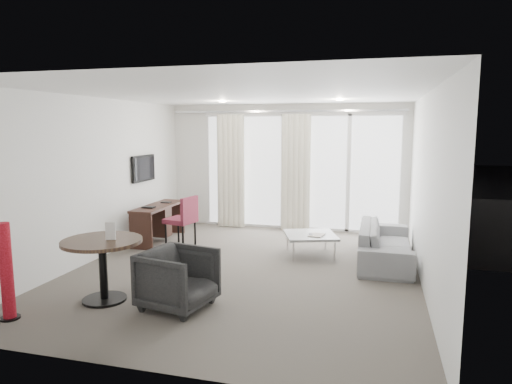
% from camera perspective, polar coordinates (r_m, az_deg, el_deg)
% --- Properties ---
extents(floor, '(5.00, 6.00, 0.00)m').
position_cam_1_polar(floor, '(6.97, -1.30, -9.67)').
color(floor, '#59524A').
rests_on(floor, ground).
extents(ceiling, '(5.00, 6.00, 0.00)m').
position_cam_1_polar(ceiling, '(6.65, -1.37, 12.18)').
color(ceiling, white).
rests_on(ceiling, ground).
extents(wall_left, '(0.00, 6.00, 2.60)m').
position_cam_1_polar(wall_left, '(7.77, -19.33, 1.53)').
color(wall_left, silver).
rests_on(wall_left, ground).
extents(wall_right, '(0.00, 6.00, 2.60)m').
position_cam_1_polar(wall_right, '(6.45, 20.49, 0.22)').
color(wall_right, silver).
rests_on(wall_right, ground).
extents(wall_front, '(5.00, 0.00, 2.60)m').
position_cam_1_polar(wall_front, '(3.94, -13.74, -4.25)').
color(wall_front, silver).
rests_on(wall_front, ground).
extents(window_panel, '(4.00, 0.02, 2.38)m').
position_cam_1_polar(window_panel, '(9.53, 5.47, 2.48)').
color(window_panel, white).
rests_on(window_panel, ground).
extents(window_frame, '(4.10, 0.06, 2.44)m').
position_cam_1_polar(window_frame, '(9.51, 5.46, 2.47)').
color(window_frame, white).
rests_on(window_frame, ground).
extents(curtain_left, '(0.60, 0.20, 2.38)m').
position_cam_1_polar(curtain_left, '(9.72, -3.16, 2.61)').
color(curtain_left, beige).
rests_on(curtain_left, ground).
extents(curtain_right, '(0.60, 0.20, 2.38)m').
position_cam_1_polar(curtain_right, '(9.38, 5.00, 2.40)').
color(curtain_right, beige).
rests_on(curtain_right, ground).
extents(curtain_track, '(4.80, 0.04, 0.04)m').
position_cam_1_polar(curtain_track, '(9.38, 3.57, 10.06)').
color(curtain_track, '#B2B2B7').
rests_on(curtain_track, ceiling).
extents(downlight_a, '(0.12, 0.12, 0.02)m').
position_cam_1_polar(downlight_a, '(8.45, -4.22, 11.22)').
color(downlight_a, '#FFE0B2').
rests_on(downlight_a, ceiling).
extents(downlight_b, '(0.12, 0.12, 0.02)m').
position_cam_1_polar(downlight_b, '(8.01, 10.40, 11.28)').
color(downlight_b, '#FFE0B2').
rests_on(downlight_b, ceiling).
extents(desk, '(0.45, 1.44, 0.68)m').
position_cam_1_polar(desk, '(8.81, -12.06, -3.80)').
color(desk, '#311B14').
rests_on(desk, floor).
extents(tv, '(0.05, 0.80, 0.50)m').
position_cam_1_polar(tv, '(8.97, -13.89, 2.89)').
color(tv, black).
rests_on(tv, wall_left).
extents(desk_chair, '(0.58, 0.56, 0.91)m').
position_cam_1_polar(desk_chair, '(8.32, -9.44, -3.59)').
color(desk_chair, maroon).
rests_on(desk_chair, floor).
extents(round_table, '(0.98, 0.98, 0.77)m').
position_cam_1_polar(round_table, '(5.98, -18.55, -9.26)').
color(round_table, '#332218').
rests_on(round_table, floor).
extents(menu_card, '(0.12, 0.06, 0.22)m').
position_cam_1_polar(menu_card, '(5.85, -17.67, -6.20)').
color(menu_card, white).
rests_on(menu_card, round_table).
extents(red_lamp, '(0.29, 0.29, 1.10)m').
position_cam_1_polar(red_lamp, '(5.80, -28.74, -8.71)').
color(red_lamp, maroon).
rests_on(red_lamp, floor).
extents(tub_armchair, '(0.91, 0.89, 0.71)m').
position_cam_1_polar(tub_armchair, '(5.55, -9.72, -10.66)').
color(tub_armchair, black).
rests_on(tub_armchair, floor).
extents(coffee_table, '(1.03, 1.03, 0.37)m').
position_cam_1_polar(coffee_table, '(7.72, 6.79, -6.54)').
color(coffee_table, gray).
rests_on(coffee_table, floor).
extents(remote, '(0.08, 0.16, 0.02)m').
position_cam_1_polar(remote, '(7.60, 6.85, -5.40)').
color(remote, black).
rests_on(remote, coffee_table).
extents(magazine, '(0.24, 0.29, 0.01)m').
position_cam_1_polar(magazine, '(7.58, 7.58, -5.46)').
color(magazine, gray).
rests_on(magazine, coffee_table).
extents(sofa, '(0.80, 2.04, 0.60)m').
position_cam_1_polar(sofa, '(7.58, 15.88, -6.17)').
color(sofa, gray).
rests_on(sofa, floor).
extents(terrace_slab, '(5.60, 3.00, 0.12)m').
position_cam_1_polar(terrace_slab, '(11.20, 6.68, -3.22)').
color(terrace_slab, '#4D4D50').
rests_on(terrace_slab, ground).
extents(rattan_chair_a, '(0.58, 0.58, 0.82)m').
position_cam_1_polar(rattan_chair_a, '(10.77, 8.82, -1.16)').
color(rattan_chair_a, brown).
rests_on(rattan_chair_a, terrace_slab).
extents(rattan_chair_b, '(0.80, 0.80, 0.88)m').
position_cam_1_polar(rattan_chair_b, '(11.40, 14.76, -0.68)').
color(rattan_chair_b, brown).
rests_on(rattan_chair_b, terrace_slab).
extents(rattan_table, '(0.61, 0.61, 0.55)m').
position_cam_1_polar(rattan_table, '(10.14, 10.71, -2.55)').
color(rattan_table, brown).
rests_on(rattan_table, terrace_slab).
extents(balustrade, '(5.50, 0.06, 1.05)m').
position_cam_1_polar(balustrade, '(12.52, 7.70, 0.56)').
color(balustrade, '#B2B2B7').
rests_on(balustrade, terrace_slab).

